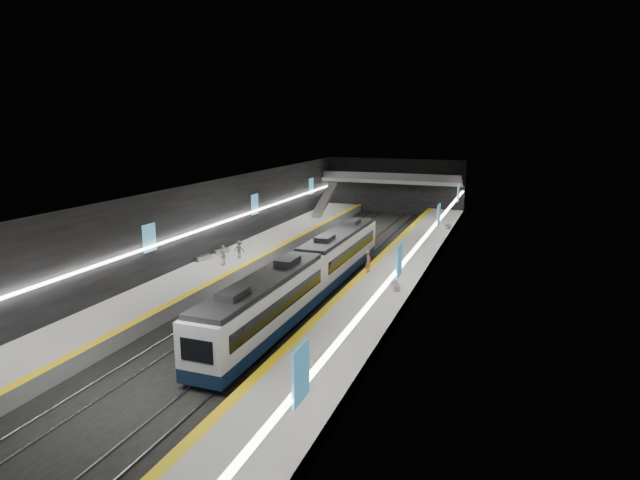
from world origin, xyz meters
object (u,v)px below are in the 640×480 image
at_px(escalator, 325,200).
at_px(bench_left_near, 204,258).
at_px(passenger_right_a, 368,262).
at_px(bench_right_near, 396,286).
at_px(passenger_left_b, 239,249).
at_px(bench_left_far, 222,251).
at_px(train, 308,274).
at_px(passenger_left_a, 223,255).
at_px(bench_right_far, 448,226).

relative_size(escalator, bench_left_near, 4.57).
xyz_separation_m(escalator, passenger_right_a, (13.12, -25.75, -0.97)).
bearing_deg(bench_right_near, escalator, 98.23).
bearing_deg(passenger_left_b, escalator, -90.48).
relative_size(escalator, bench_left_far, 4.94).
distance_m(train, bench_left_far, 14.03).
relative_size(bench_left_near, passenger_left_a, 0.96).
relative_size(bench_left_far, passenger_left_b, 0.98).
distance_m(bench_right_near, passenger_right_a, 4.77).
height_order(bench_left_near, passenger_left_a, passenger_left_a).
relative_size(escalator, passenger_right_a, 4.28).
xyz_separation_m(passenger_right_a, passenger_left_a, (-12.57, -2.20, -0.03)).
bearing_deg(bench_right_near, bench_left_near, 152.59).
relative_size(bench_left_far, passenger_left_a, 0.89).
distance_m(bench_right_far, passenger_left_a, 28.83).
bearing_deg(passenger_left_a, bench_left_far, -134.42).
bearing_deg(passenger_left_b, passenger_left_a, 85.33).
relative_size(bench_left_far, bench_right_near, 1.01).
bearing_deg(bench_right_near, bench_left_far, 143.50).
bearing_deg(bench_right_far, bench_left_far, -133.20).
xyz_separation_m(bench_right_far, passenger_right_a, (-3.88, -21.47, 0.72)).
distance_m(passenger_right_a, passenger_left_b, 12.46).
relative_size(bench_left_near, bench_right_far, 1.00).
relative_size(train, bench_right_near, 18.80).
bearing_deg(passenger_left_a, passenger_right_a, 112.84).
xyz_separation_m(escalator, bench_left_near, (-2.00, -27.16, -1.69)).
xyz_separation_m(bench_left_near, bench_right_near, (18.24, -2.12, -0.02)).
distance_m(escalator, passenger_left_b, 25.34).
relative_size(bench_left_near, passenger_left_b, 1.06).
bearing_deg(train, bench_left_near, 159.60).
relative_size(bench_right_near, bench_right_far, 0.92).
bearing_deg(escalator, bench_left_far, -94.38).
height_order(bench_left_far, bench_right_near, bench_left_far).
height_order(bench_left_near, bench_left_far, bench_left_near).
xyz_separation_m(bench_right_far, passenger_left_a, (-16.45, -23.67, 0.69)).
distance_m(bench_left_far, passenger_left_a, 4.51).
bearing_deg(escalator, bench_right_near, -60.98).
distance_m(escalator, bench_left_far, 24.32).
xyz_separation_m(bench_right_near, passenger_right_a, (-3.12, 3.54, 0.74)).
distance_m(escalator, bench_right_near, 33.53).
bearing_deg(bench_right_near, train, 179.77).
bearing_deg(bench_left_far, passenger_left_a, -35.59).
bearing_deg(passenger_left_a, escalator, -165.94).
height_order(bench_left_near, bench_right_near, bench_left_near).
bearing_deg(bench_right_far, bench_right_near, -91.50).
distance_m(bench_left_near, bench_left_far, 2.98).
relative_size(escalator, bench_right_near, 5.00).
xyz_separation_m(bench_right_near, bench_right_far, (0.76, 25.01, 0.02)).
relative_size(bench_right_far, passenger_left_a, 0.96).
xyz_separation_m(bench_left_near, passenger_right_a, (15.12, 1.42, 0.72)).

